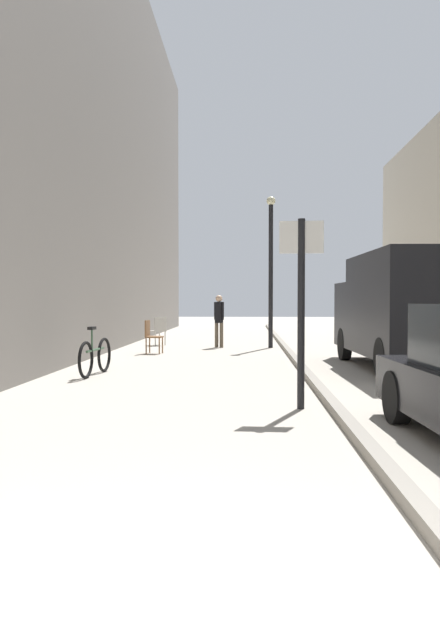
% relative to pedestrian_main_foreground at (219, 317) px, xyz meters
% --- Properties ---
extents(ground_plane, '(80.00, 80.00, 0.00)m').
position_rel_pedestrian_main_foreground_xyz_m(ground_plane, '(0.48, -4.52, -0.96)').
color(ground_plane, '#A8A093').
extents(building_facade_left, '(3.44, 40.00, 13.72)m').
position_rel_pedestrian_main_foreground_xyz_m(building_facade_left, '(-4.84, -4.52, 5.90)').
color(building_facade_left, slate).
rests_on(building_facade_left, ground_plane).
extents(kerb_strip, '(0.16, 40.00, 0.12)m').
position_rel_pedestrian_main_foreground_xyz_m(kerb_strip, '(2.06, -4.52, -0.90)').
color(kerb_strip, gray).
rests_on(kerb_strip, ground_plane).
extents(pedestrian_main_foreground, '(0.32, 0.25, 1.67)m').
position_rel_pedestrian_main_foreground_xyz_m(pedestrian_main_foreground, '(0.00, 0.00, 0.00)').
color(pedestrian_main_foreground, brown).
rests_on(pedestrian_main_foreground, ground_plane).
extents(delivery_van, '(2.07, 5.38, 2.47)m').
position_rel_pedestrian_main_foreground_xyz_m(delivery_van, '(4.25, -5.60, 0.36)').
color(delivery_van, black).
rests_on(delivery_van, ground_plane).
extents(street_sign_post, '(0.60, 0.10, 2.60)m').
position_rel_pedestrian_main_foreground_xyz_m(street_sign_post, '(1.63, -10.39, 0.58)').
color(street_sign_post, black).
rests_on(street_sign_post, ground_plane).
extents(lamp_post, '(0.28, 0.28, 4.76)m').
position_rel_pedestrian_main_foreground_xyz_m(lamp_post, '(1.63, -0.03, 1.76)').
color(lamp_post, black).
rests_on(lamp_post, ground_plane).
extents(bicycle_leaning, '(0.22, 1.77, 0.98)m').
position_rel_pedestrian_main_foreground_xyz_m(bicycle_leaning, '(-2.13, -6.98, -0.58)').
color(bicycle_leaning, black).
rests_on(bicycle_leaning, ground_plane).
extents(cafe_chair_near_window, '(0.62, 0.62, 0.94)m').
position_rel_pedestrian_main_foreground_xyz_m(cafe_chair_near_window, '(-2.05, 0.81, -0.42)').
color(cafe_chair_near_window, '#B7B2A8').
rests_on(cafe_chair_near_window, ground_plane).
extents(cafe_chair_by_doorway, '(0.48, 0.48, 0.94)m').
position_rel_pedestrian_main_foreground_xyz_m(cafe_chair_by_doorway, '(-1.80, -2.20, -0.42)').
color(cafe_chair_by_doorway, brown).
rests_on(cafe_chair_by_doorway, ground_plane).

